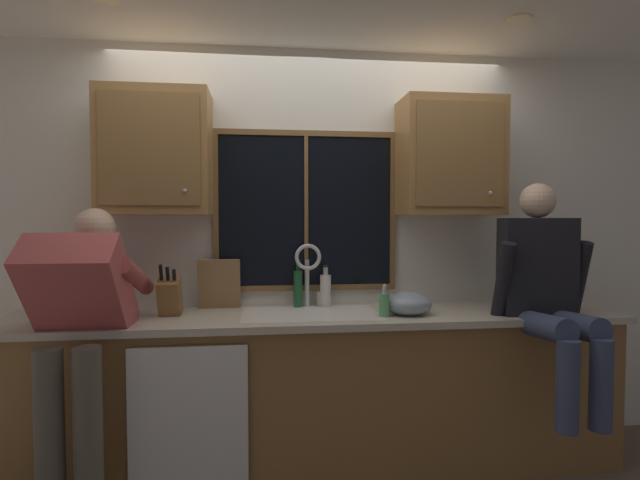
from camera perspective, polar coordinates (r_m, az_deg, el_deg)
name	(u,v)px	position (r m, az deg, el deg)	size (l,w,h in m)	color
back_wall	(311,249)	(3.16, -1.13, -1.11)	(5.92, 0.12, 2.55)	silver
ceiling_downlight_right	(518,19)	(3.03, 22.46, 23.01)	(0.14, 0.14, 0.01)	#FFEAB2
window_glass	(306,211)	(3.08, -1.67, 3.45)	(1.10, 0.02, 0.95)	black
window_frame_top	(306,133)	(3.12, -1.67, 12.53)	(1.17, 0.02, 0.04)	brown
window_frame_bottom	(306,288)	(3.10, -1.64, -5.67)	(1.17, 0.02, 0.04)	brown
window_frame_left	(216,211)	(3.07, -12.27, 3.40)	(0.04, 0.02, 0.95)	brown
window_frame_right	(393,211)	(3.18, 8.61, 3.40)	(0.04, 0.02, 0.95)	brown
window_mullion_center	(306,211)	(3.07, -1.65, 3.45)	(0.02, 0.02, 0.95)	brown
lower_cabinet_run	(317,393)	(2.99, -0.40, -17.73)	(3.52, 0.58, 0.88)	olive
countertop	(317,317)	(2.84, -0.36, -9.14)	(3.58, 0.62, 0.04)	beige
dishwasher_front	(189,418)	(2.70, -15.30, -19.73)	(0.60, 0.02, 0.74)	white
upper_cabinet_left	(156,153)	(3.00, -18.86, 9.77)	(0.62, 0.36, 0.72)	#9E703D
upper_cabinet_right	(450,157)	(3.16, 15.14, 9.44)	(0.62, 0.36, 0.72)	#9E703D
sink	(311,330)	(2.87, -1.11, -10.64)	(0.80, 0.46, 0.21)	white
faucet	(309,267)	(2.99, -1.32, -3.27)	(0.18, 0.09, 0.40)	silver
person_standing	(80,325)	(2.69, -26.61, -8.99)	(0.53, 0.70, 1.53)	#595147
person_sitting_on_counter	(546,285)	(2.99, 25.24, -4.86)	(0.54, 0.63, 1.26)	#384260
knife_block	(170,297)	(2.89, -17.39, -6.48)	(0.12, 0.18, 0.32)	brown
cutting_board	(219,284)	(3.03, -11.84, -5.14)	(0.26, 0.02, 0.31)	#997047
mixing_bowl	(408,304)	(2.87, 10.38, -7.42)	(0.27, 0.27, 0.14)	#8C99A8
soap_dispenser	(384,304)	(2.78, 7.60, -7.54)	(0.06, 0.07, 0.19)	#59A566
bottle_green_glass	(326,290)	(3.04, 0.66, -5.91)	(0.07, 0.07, 0.26)	silver
bottle_tall_clear	(298,288)	(3.03, -2.63, -5.65)	(0.06, 0.06, 0.30)	#1E592D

